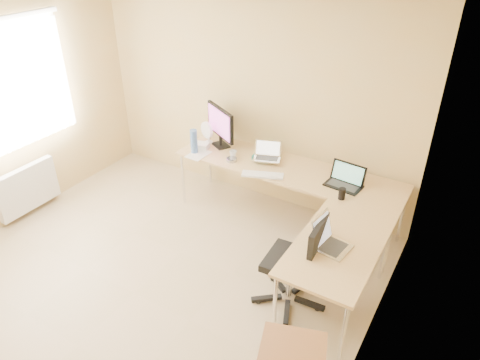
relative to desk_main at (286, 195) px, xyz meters
The scene contains 22 objects.
floor 2.02m from the desk_main, 111.40° to the right, with size 4.50×4.50×0.00m, color tan.
ceiling 2.99m from the desk_main, 111.40° to the right, with size 4.50×4.50×0.00m, color white.
wall_back 1.25m from the desk_main, 151.11° to the left, with size 4.50×4.50×0.00m, color tan.
wall_right 2.49m from the desk_main, 53.38° to the right, with size 4.50×4.50×0.00m, color tan.
desk_main is the anchor object (origin of this frame).
desk_return 1.40m from the desk_main, 45.73° to the right, with size 0.70×1.30×0.73m, color tan.
monitor 1.14m from the desk_main, behind, with size 0.59×0.19×0.51m, color black.
book_stack 0.54m from the desk_main, 161.32° to the left, with size 0.21×0.29×0.05m, color #1D746A.
laptop_center 0.57m from the desk_main, behind, with size 0.30×0.23×0.20m, color silver.
laptop_black 0.84m from the desk_main, ahead, with size 0.37×0.28×0.24m, color black.
keyboard 0.50m from the desk_main, 117.85° to the right, with size 0.46×0.13×0.02m, color white.
mouse 0.48m from the desk_main, 93.58° to the right, with size 0.09×0.06×0.03m, color silver.
mug 0.78m from the desk_main, behind, with size 0.09×0.09×0.08m, color silver.
cd_stack 0.76m from the desk_main, 164.19° to the right, with size 0.13×0.13×0.03m, color #B1B2BC.
water_bottle 1.26m from the desk_main, 168.53° to the right, with size 0.08×0.08×0.30m, color #456DA9.
papers 1.14m from the desk_main, 166.68° to the right, with size 0.20×0.29×0.01m, color silver.
white_box 1.20m from the desk_main, behind, with size 0.19×0.14×0.07m, color white.
desk_fan 1.23m from the desk_main, behind, with size 0.21×0.21×0.27m, color white.
black_cup 0.91m from the desk_main, 21.75° to the right, with size 0.07×0.07×0.12m, color black.
laptop_return 1.51m from the desk_main, 48.90° to the right, with size 0.27×0.34×0.23m, color #BEBEBE.
office_chair 1.30m from the desk_main, 62.18° to the right, with size 0.59×0.59×0.98m, color black.
radiator 3.11m from the desk_main, 152.24° to the right, with size 0.09×0.80×0.55m, color white.
Camera 1 is at (2.53, -2.21, 3.19)m, focal length 33.47 mm.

